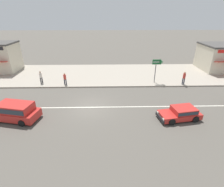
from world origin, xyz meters
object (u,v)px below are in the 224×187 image
(hatchback_red_2, at_px, (181,113))
(shopfront_mid_block, at_px, (224,57))
(pedestrian_mid_kerb, at_px, (184,77))
(pedestrian_by_shop, at_px, (65,78))
(minivan_red_0, at_px, (14,111))
(arrow_signboard, at_px, (160,63))
(pedestrian_near_clock, at_px, (41,76))

(hatchback_red_2, bearing_deg, shopfront_mid_block, 49.30)
(pedestrian_mid_kerb, height_order, shopfront_mid_block, shopfront_mid_block)
(pedestrian_mid_kerb, bearing_deg, pedestrian_by_shop, 179.11)
(minivan_red_0, bearing_deg, shopfront_mid_block, 27.28)
(pedestrian_mid_kerb, height_order, pedestrian_by_shop, pedestrian_mid_kerb)
(arrow_signboard, height_order, shopfront_mid_block, shopfront_mid_block)
(hatchback_red_2, bearing_deg, arrow_signboard, 88.48)
(arrow_signboard, bearing_deg, pedestrian_mid_kerb, -15.09)
(hatchback_red_2, xyz_separation_m, shopfront_mid_block, (12.12, 14.10, 1.57))
(hatchback_red_2, distance_m, pedestrian_mid_kerb, 8.38)
(pedestrian_by_shop, xyz_separation_m, shopfront_mid_block, (24.08, 6.16, 1.12))
(pedestrian_near_clock, relative_size, shopfront_mid_block, 0.23)
(pedestrian_by_shop, bearing_deg, minivan_red_0, -109.77)
(pedestrian_near_clock, distance_m, shopfront_mid_block, 27.91)
(minivan_red_0, xyz_separation_m, pedestrian_mid_kerb, (17.99, 7.44, 0.31))
(pedestrian_near_clock, bearing_deg, minivan_red_0, -86.71)
(pedestrian_mid_kerb, relative_size, shopfront_mid_block, 0.24)
(shopfront_mid_block, bearing_deg, pedestrian_near_clock, -168.37)
(minivan_red_0, relative_size, shopfront_mid_block, 0.67)
(hatchback_red_2, relative_size, pedestrian_mid_kerb, 2.27)
(minivan_red_0, bearing_deg, hatchback_red_2, -1.00)
(pedestrian_near_clock, bearing_deg, pedestrian_mid_kerb, -2.42)
(pedestrian_near_clock, xyz_separation_m, shopfront_mid_block, (27.31, 5.62, 1.05))
(pedestrian_by_shop, bearing_deg, shopfront_mid_block, 14.36)
(hatchback_red_2, height_order, pedestrian_mid_kerb, pedestrian_mid_kerb)
(shopfront_mid_block, bearing_deg, pedestrian_by_shop, -165.64)
(hatchback_red_2, height_order, arrow_signboard, arrow_signboard)
(minivan_red_0, relative_size, hatchback_red_2, 1.23)
(hatchback_red_2, relative_size, pedestrian_near_clock, 2.36)
(minivan_red_0, bearing_deg, arrow_signboard, 28.93)
(pedestrian_near_clock, xyz_separation_m, pedestrian_by_shop, (3.23, -0.54, -0.07))
(arrow_signboard, bearing_deg, pedestrian_by_shop, -177.25)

